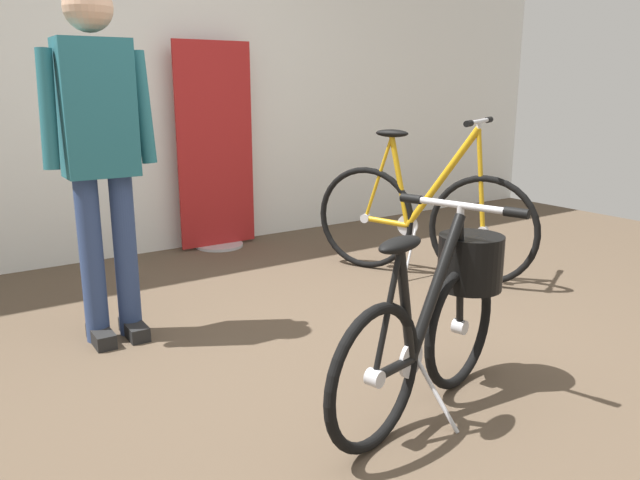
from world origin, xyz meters
The scene contains 6 objects.
ground_plane centered at (0.00, 0.00, 0.00)m, with size 8.15×8.15×0.00m, color brown.
back_wall centered at (0.00, 2.43, 1.53)m, with size 8.15×0.10×3.05m, color white.
floor_banner_stand centered at (0.50, 2.24, 0.67)m, with size 0.60×0.36×1.52m.
folding_bike_foreground centered at (0.15, -0.45, 0.38)m, with size 1.09×0.52×0.79m.
display_bike_left centered at (1.25, 0.82, 0.38)m, with size 0.74×1.33×1.02m.
visitor_near_wall centered at (-0.69, 0.92, 0.94)m, with size 0.54×0.28×1.65m.
Camera 1 is at (-1.49, -2.04, 1.21)m, focal length 35.17 mm.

